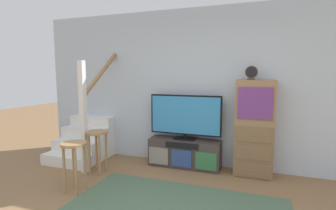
{
  "coord_description": "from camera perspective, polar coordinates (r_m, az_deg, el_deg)",
  "views": [
    {
      "loc": [
        0.87,
        -1.91,
        1.59
      ],
      "look_at": [
        -0.43,
        1.72,
        1.12
      ],
      "focal_mm": 27.31,
      "sensor_mm": 36.0,
      "label": 1
    }
  ],
  "objects": [
    {
      "name": "side_cabinet",
      "position": [
        4.2,
        18.7,
        -5.0
      ],
      "size": [
        0.58,
        0.38,
        1.5
      ],
      "color": "#93704C",
      "rests_on": "ground_plane"
    },
    {
      "name": "bar_stool_far",
      "position": [
        4.25,
        -15.44,
        -7.95
      ],
      "size": [
        0.34,
        0.34,
        0.69
      ],
      "color": "#A37A4C",
      "rests_on": "ground_plane"
    },
    {
      "name": "bar_stool_near",
      "position": [
        3.72,
        -20.22,
        -10.43
      ],
      "size": [
        0.34,
        0.34,
        0.68
      ],
      "color": "#A37A4C",
      "rests_on": "ground_plane"
    },
    {
      "name": "desk_clock",
      "position": [
        4.1,
        18.13,
        6.84
      ],
      "size": [
        0.19,
        0.08,
        0.21
      ],
      "color": "#4C3823",
      "rests_on": "side_cabinet"
    },
    {
      "name": "back_wall",
      "position": [
        4.46,
        8.49,
        3.77
      ],
      "size": [
        6.4,
        0.12,
        2.7
      ],
      "primitive_type": "cube",
      "color": "silver",
      "rests_on": "ground_plane"
    },
    {
      "name": "staircase",
      "position": [
        5.3,
        -16.92,
        -6.69
      ],
      "size": [
        1.0,
        1.36,
        2.2
      ],
      "color": "white",
      "rests_on": "ground_plane"
    },
    {
      "name": "media_console",
      "position": [
        4.48,
        3.72,
        -10.66
      ],
      "size": [
        1.23,
        0.38,
        0.48
      ],
      "color": "#423833",
      "rests_on": "ground_plane"
    },
    {
      "name": "television",
      "position": [
        4.35,
        3.87,
        -2.44
      ],
      "size": [
        1.23,
        0.22,
        0.76
      ],
      "color": "black",
      "rests_on": "media_console"
    }
  ]
}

